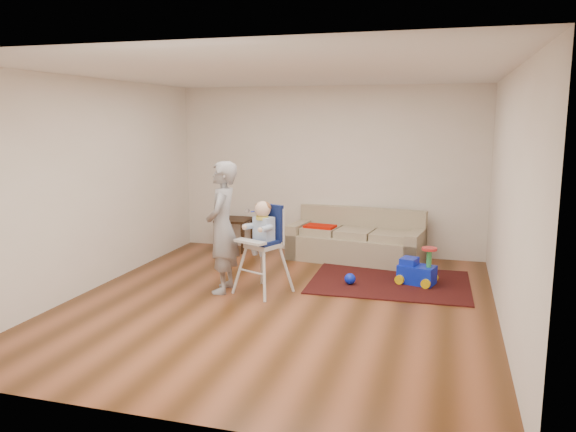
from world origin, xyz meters
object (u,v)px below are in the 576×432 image
(side_table, at_px, (234,234))
(adult, at_px, (222,227))
(toy_ball, at_px, (350,279))
(ride_on_toy, at_px, (417,265))
(sofa, at_px, (356,236))
(high_chair, at_px, (263,249))

(side_table, relative_size, adult, 0.32)
(toy_ball, height_order, adult, adult)
(side_table, bearing_deg, ride_on_toy, -21.13)
(sofa, bearing_deg, adult, -116.38)
(sofa, distance_m, adult, 2.48)
(side_table, distance_m, toy_ball, 2.68)
(sofa, xyz_separation_m, adult, (-1.37, -2.02, 0.44))
(toy_ball, bearing_deg, side_table, 146.38)
(sofa, height_order, side_table, sofa)
(toy_ball, relative_size, adult, 0.09)
(toy_ball, distance_m, adult, 1.83)
(toy_ball, relative_size, high_chair, 0.12)
(high_chair, bearing_deg, adult, -147.37)
(ride_on_toy, xyz_separation_m, high_chair, (-1.86, -0.90, 0.30))
(high_chair, height_order, adult, adult)
(ride_on_toy, xyz_separation_m, toy_ball, (-0.85, -0.29, -0.18))
(high_chair, bearing_deg, sofa, 89.76)
(side_table, height_order, toy_ball, side_table)
(side_table, bearing_deg, adult, -72.08)
(sofa, xyz_separation_m, side_table, (-2.07, 0.14, -0.13))
(ride_on_toy, bearing_deg, adult, -141.83)
(ride_on_toy, relative_size, high_chair, 0.43)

